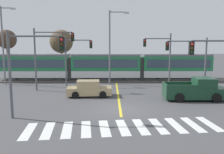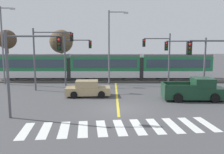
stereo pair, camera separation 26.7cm
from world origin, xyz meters
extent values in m
plane|color=#474749|center=(0.00, 0.00, 0.00)|extent=(200.00, 200.00, 0.00)
cube|color=#4C4742|center=(0.00, 14.34, 0.09)|extent=(120.00, 4.00, 0.18)
cube|color=#939399|center=(0.00, 13.62, 0.23)|extent=(120.00, 0.08, 0.10)
cube|color=#939399|center=(0.00, 15.06, 0.23)|extent=(120.00, 0.08, 0.10)
cube|color=silver|center=(-10.87, 14.34, 0.98)|extent=(9.00, 2.60, 0.90)
cube|color=#237A47|center=(-10.87, 14.34, 2.38)|extent=(9.00, 2.60, 1.90)
cube|color=#384756|center=(-10.87, 13.02, 2.43)|extent=(8.28, 0.04, 1.04)
cube|color=slate|center=(-10.87, 14.34, 3.47)|extent=(9.00, 2.39, 0.28)
cylinder|color=black|center=(-8.39, 14.34, 0.53)|extent=(0.70, 0.20, 0.70)
cylinder|color=black|center=(-13.34, 14.34, 0.53)|extent=(0.70, 0.20, 0.70)
cube|color=silver|center=(-1.37, 14.34, 0.98)|extent=(9.00, 2.60, 0.90)
cube|color=#237A47|center=(-1.37, 14.34, 2.38)|extent=(9.00, 2.60, 1.90)
cube|color=#384756|center=(-1.37, 13.02, 2.43)|extent=(8.28, 0.04, 1.04)
cube|color=slate|center=(-1.37, 14.34, 3.47)|extent=(9.00, 2.39, 0.28)
cylinder|color=black|center=(1.11, 14.34, 0.53)|extent=(0.70, 0.20, 0.70)
cylinder|color=black|center=(-3.84, 14.34, 0.53)|extent=(0.70, 0.20, 0.70)
cube|color=silver|center=(8.13, 14.34, 0.98)|extent=(9.00, 2.60, 0.90)
cube|color=#237A47|center=(8.13, 14.34, 2.38)|extent=(9.00, 2.60, 1.90)
cube|color=#384756|center=(8.13, 13.02, 2.43)|extent=(8.28, 0.04, 1.04)
cube|color=slate|center=(8.13, 14.34, 3.47)|extent=(9.00, 2.39, 0.28)
cylinder|color=black|center=(10.61, 14.34, 0.53)|extent=(0.70, 0.20, 0.70)
cylinder|color=black|center=(5.66, 14.34, 0.53)|extent=(0.70, 0.20, 0.70)
cube|color=#2D2D2D|center=(-6.12, 14.34, 1.68)|extent=(0.50, 2.34, 2.80)
cube|color=#2D2D2D|center=(3.38, 14.34, 1.68)|extent=(0.50, 2.34, 2.80)
cube|color=silver|center=(-5.47, -4.48, 0.00)|extent=(0.86, 2.84, 0.01)
cube|color=silver|center=(-4.37, -4.36, 0.00)|extent=(0.86, 2.84, 0.01)
cube|color=silver|center=(-3.28, -4.24, 0.00)|extent=(0.86, 2.84, 0.01)
cube|color=silver|center=(-2.19, -4.12, 0.00)|extent=(0.86, 2.84, 0.01)
cube|color=silver|center=(-1.09, -4.00, 0.00)|extent=(0.86, 2.84, 0.01)
cube|color=silver|center=(0.00, -3.88, 0.00)|extent=(0.86, 2.84, 0.01)
cube|color=silver|center=(1.09, -3.76, 0.00)|extent=(0.86, 2.84, 0.01)
cube|color=silver|center=(2.19, -3.65, 0.00)|extent=(0.86, 2.84, 0.01)
cube|color=silver|center=(3.28, -3.53, 0.00)|extent=(0.86, 2.84, 0.01)
cube|color=silver|center=(4.37, -3.41, 0.00)|extent=(0.86, 2.84, 0.01)
cube|color=silver|center=(5.47, -3.29, 0.00)|extent=(0.86, 2.84, 0.01)
cube|color=gold|center=(0.00, 5.23, 0.00)|extent=(0.20, 14.22, 0.01)
cube|color=tan|center=(-2.76, 4.67, 0.52)|extent=(4.30, 1.96, 0.72)
cube|color=tan|center=(-2.86, 4.67, 1.20)|extent=(2.19, 1.65, 0.64)
cube|color=#384756|center=(-1.86, 4.73, 1.20)|extent=(0.19, 1.43, 0.52)
cube|color=#384756|center=(-2.91, 5.45, 1.20)|extent=(1.78, 0.15, 0.48)
cylinder|color=black|center=(-1.55, 5.60, 0.32)|extent=(0.65, 0.26, 0.64)
cylinder|color=black|center=(-1.45, 3.90, 0.32)|extent=(0.65, 0.26, 0.64)
cylinder|color=black|center=(-4.07, 5.44, 0.32)|extent=(0.65, 0.26, 0.64)
cylinder|color=black|center=(-3.96, 3.75, 0.32)|extent=(0.65, 0.26, 0.64)
cube|color=#193D28|center=(6.76, 3.14, 0.66)|extent=(5.44, 2.08, 0.96)
cube|color=#193D28|center=(7.57, 3.12, 1.56)|extent=(1.74, 1.88, 0.84)
cube|color=#384756|center=(8.32, 3.10, 1.58)|extent=(0.14, 1.69, 0.66)
cube|color=#193D28|center=(5.56, 4.08, 1.32)|extent=(2.70, 0.18, 0.36)
cube|color=#193D28|center=(5.52, 2.24, 1.32)|extent=(2.70, 0.18, 0.36)
cube|color=#193D28|center=(4.12, 3.20, 1.32)|extent=(0.16, 1.96, 0.36)
cylinder|color=black|center=(8.34, 4.08, 0.40)|extent=(0.81, 0.30, 0.80)
cylinder|color=black|center=(8.30, 2.12, 0.40)|extent=(0.81, 0.30, 0.80)
cylinder|color=black|center=(5.21, 4.15, 0.40)|extent=(0.81, 0.30, 0.80)
cylinder|color=black|center=(5.17, 2.19, 0.40)|extent=(0.81, 0.30, 0.80)
cylinder|color=#515459|center=(-7.37, -2.02, 2.92)|extent=(0.18, 0.18, 5.84)
cylinder|color=#515459|center=(-5.62, -2.02, 5.46)|extent=(3.50, 0.12, 0.12)
cube|color=black|center=(-3.87, -2.02, 4.96)|extent=(0.32, 0.28, 0.90)
sphere|color=red|center=(-3.87, -2.17, 5.23)|extent=(0.18, 0.18, 0.18)
sphere|color=#3A2706|center=(-3.87, -2.17, 4.96)|extent=(0.18, 0.18, 0.18)
sphere|color=black|center=(-3.87, -2.17, 4.69)|extent=(0.18, 0.18, 0.18)
cylinder|color=#515459|center=(-6.04, 10.50, 2.96)|extent=(0.18, 0.18, 5.91)
cylinder|color=#515459|center=(-4.54, 10.50, 5.40)|extent=(3.00, 0.12, 0.12)
cube|color=black|center=(-3.04, 10.50, 4.90)|extent=(0.32, 0.28, 0.90)
sphere|color=red|center=(-3.04, 10.35, 5.17)|extent=(0.18, 0.18, 0.18)
sphere|color=#3A2706|center=(-3.04, 10.35, 4.90)|extent=(0.18, 0.18, 0.18)
sphere|color=black|center=(-3.04, 10.35, 4.63)|extent=(0.18, 0.18, 0.18)
cylinder|color=#515459|center=(-8.69, 7.52, 3.29)|extent=(0.18, 0.18, 6.58)
cylinder|color=#515459|center=(-6.69, 7.52, 6.16)|extent=(4.00, 0.12, 0.12)
cube|color=black|center=(-4.69, 7.52, 5.66)|extent=(0.32, 0.28, 0.90)
sphere|color=red|center=(-4.69, 7.37, 5.93)|extent=(0.18, 0.18, 0.18)
sphere|color=#3A2706|center=(-4.69, 7.37, 5.66)|extent=(0.18, 0.18, 0.18)
sphere|color=black|center=(-4.69, 7.37, 5.39)|extent=(0.18, 0.18, 0.18)
cylinder|color=#515459|center=(6.25, 10.26, 3.08)|extent=(0.18, 0.18, 6.17)
cylinder|color=#515459|center=(4.75, 10.26, 5.57)|extent=(3.00, 0.12, 0.12)
cube|color=black|center=(3.25, 10.26, 5.07)|extent=(0.32, 0.28, 0.90)
sphere|color=red|center=(3.25, 10.11, 5.34)|extent=(0.18, 0.18, 0.18)
sphere|color=#3A2706|center=(3.25, 10.11, 5.07)|extent=(0.18, 0.18, 0.18)
sphere|color=black|center=(3.25, 10.11, 4.80)|extent=(0.18, 0.18, 0.18)
cylinder|color=#515459|center=(6.51, -1.40, 5.17)|extent=(3.50, 0.12, 0.12)
cube|color=black|center=(4.76, -1.40, 4.67)|extent=(0.32, 0.28, 0.90)
sphere|color=red|center=(4.76, -1.55, 4.94)|extent=(0.18, 0.18, 0.18)
sphere|color=#3A2706|center=(4.76, -1.55, 4.67)|extent=(0.18, 0.18, 0.18)
sphere|color=black|center=(4.76, -1.55, 4.40)|extent=(0.18, 0.18, 0.18)
cylinder|color=#515459|center=(9.05, 6.73, 2.80)|extent=(0.18, 0.18, 5.59)
cylinder|color=#515459|center=(7.05, 6.73, 5.24)|extent=(4.00, 0.12, 0.12)
cube|color=black|center=(5.05, 6.73, 4.74)|extent=(0.32, 0.28, 0.90)
sphere|color=red|center=(5.05, 6.58, 5.01)|extent=(0.18, 0.18, 0.18)
sphere|color=#3A2706|center=(5.05, 6.58, 4.74)|extent=(0.18, 0.18, 0.18)
sphere|color=black|center=(5.05, 6.58, 4.47)|extent=(0.18, 0.18, 0.18)
cylinder|color=slate|center=(-13.79, 11.49, 4.70)|extent=(0.20, 0.20, 9.39)
cylinder|color=slate|center=(-13.05, 11.49, 9.19)|extent=(1.47, 0.12, 0.12)
cube|color=#B2B2B7|center=(-12.32, 11.49, 9.09)|extent=(0.56, 0.28, 0.20)
cylinder|color=slate|center=(-0.84, 11.41, 4.46)|extent=(0.20, 0.20, 8.92)
cylinder|color=slate|center=(0.18, 11.41, 8.72)|extent=(2.04, 0.12, 0.12)
cube|color=#B2B2B7|center=(1.19, 11.41, 8.62)|extent=(0.56, 0.28, 0.20)
cylinder|color=brown|center=(-16.69, 19.39, 2.53)|extent=(0.32, 0.32, 5.06)
sphere|color=#4C3828|center=(-16.69, 19.39, 5.64)|extent=(2.94, 2.94, 2.94)
cylinder|color=brown|center=(-8.43, 19.99, 2.30)|extent=(0.32, 0.32, 4.60)
sphere|color=brown|center=(-8.43, 19.99, 5.32)|extent=(3.64, 3.64, 3.64)
camera|label=1|loc=(-0.74, -17.54, 4.98)|focal=38.00mm
camera|label=2|loc=(-0.47, -17.54, 4.98)|focal=38.00mm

